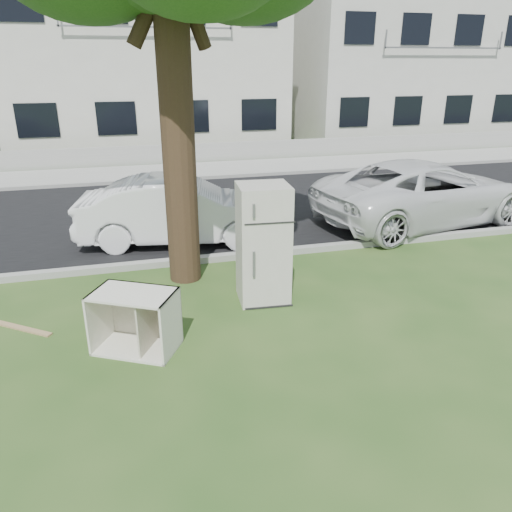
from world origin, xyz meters
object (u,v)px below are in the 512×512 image
object	(u,v)px
fridge	(263,244)
cabinet	(135,321)
car_right	(425,192)
car_center	(180,211)

from	to	relation	value
fridge	cabinet	bearing A→B (deg)	-148.71
fridge	car_right	distance (m)	5.61
cabinet	car_right	world-z (taller)	car_right
cabinet	car_center	world-z (taller)	car_center
fridge	cabinet	world-z (taller)	fridge
car_center	car_right	bearing A→B (deg)	-81.30
cabinet	car_center	xyz separation A→B (m)	(1.08, 4.08, 0.27)
cabinet	car_center	distance (m)	4.23
cabinet	car_right	bearing A→B (deg)	59.32
cabinet	car_center	size ratio (longest dim) A/B	0.25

